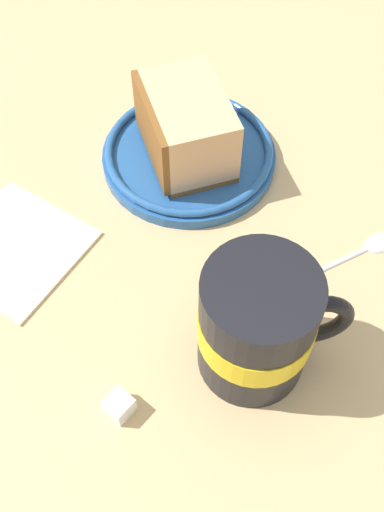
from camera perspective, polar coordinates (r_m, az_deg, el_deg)
The scene contains 7 objects.
ground_plane at distance 52.56cm, azimuth -1.17°, elevation -1.92°, with size 123.64×123.64×3.65cm, color tan.
small_plate at distance 57.59cm, azimuth -0.29°, elevation 9.64°, with size 16.38×16.38×1.90cm.
cake_slice at distance 54.97cm, azimuth -0.59°, elevation 12.13°, with size 12.03×11.23×6.68cm.
tea_mug at distance 42.23cm, azimuth 6.31°, elevation -6.49°, with size 8.23×10.81×10.77cm.
teaspoon at distance 53.22cm, azimuth 15.39°, elevation 0.38°, with size 10.40×11.08×0.80cm.
folded_napkin at distance 53.84cm, azimuth -16.50°, elevation 0.78°, with size 10.80×10.78×0.60cm, color beige.
sugar_cube at distance 44.88cm, azimuth -6.91°, elevation -13.91°, with size 1.81×1.81×1.81cm, color white.
Camera 1 is at (26.30, 8.35, 42.90)cm, focal length 42.17 mm.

